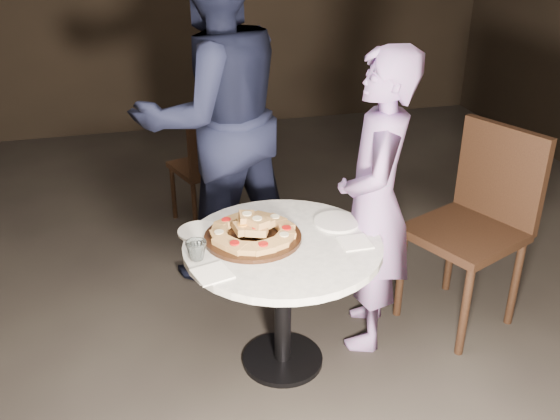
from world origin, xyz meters
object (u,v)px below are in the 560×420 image
Objects in this scene: chair_right at (479,214)px; chair_far at (209,162)px; serving_board at (253,237)px; table at (283,266)px; water_glass at (196,250)px; diner_teal at (375,204)px; focaccia_pile at (253,230)px; diner_navy at (214,117)px.

chair_far is at bearing -162.03° from chair_right.
chair_far is at bearing 89.73° from serving_board.
chair_right is at bearing 111.53° from chair_far.
table is 10.50× the size of water_glass.
chair_right is 0.70× the size of diner_teal.
chair_right is at bearing 4.59° from focaccia_pile.
diner_teal is at bearing 108.88° from diner_navy.
diner_navy reaches higher than table.
focaccia_pile is (-0.12, 0.06, 0.17)m from table.
diner_navy reaches higher than chair_right.
water_glass is 0.11× the size of chair_far.
chair_right is at bearing 129.12° from diner_navy.
water_glass is 0.09× the size of chair_right.
diner_teal is at bearing 93.29° from chair_far.
chair_far is 0.42× the size of diner_navy.
serving_board is at bearing -108.68° from chair_right.
diner_navy is (-0.02, 0.86, 0.23)m from focaccia_pile.
table is at bearing 80.92° from diner_navy.
serving_board is 0.90m from diner_navy.
focaccia_pile is 0.28m from water_glass.
water_glass is at bearing -105.24° from chair_right.
water_glass is 0.85m from diner_teal.
chair_far is 1.74m from chair_right.
chair_right is at bearing 116.35° from diner_teal.
diner_navy is at bearing -146.48° from chair_right.
chair_right is (1.15, 0.09, -0.11)m from focaccia_pile.
focaccia_pile is at bearing 73.71° from diner_navy.
focaccia_pile is 0.38× the size of chair_right.
diner_navy reaches higher than water_glass.
diner_teal is at bearing 5.08° from focaccia_pile.
diner_navy reaches higher than focaccia_pile.
focaccia_pile is at bearing 153.44° from table.
chair_far is at bearing -134.74° from diner_teal.
diner_teal is (0.58, 0.05, 0.07)m from serving_board.
chair_far is (-0.11, 1.46, -0.07)m from table.
water_glass is (-0.37, -0.05, 0.16)m from table.
serving_board is 1.41m from chair_far.
diner_teal reaches higher than serving_board.
diner_navy is (-0.14, 0.92, 0.40)m from table.
chair_far reaches higher than water_glass.
water_glass is 1.42m from chair_right.
focaccia_pile is 4.35× the size of water_glass.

